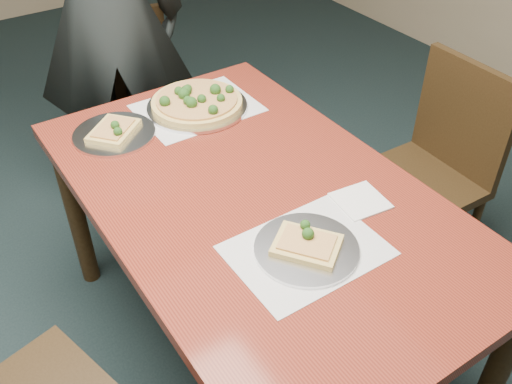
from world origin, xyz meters
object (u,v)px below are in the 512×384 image
chair_right (434,164)px  pizza_pan (197,103)px  diner (106,17)px  slice_plate_near (307,246)px  dining_table (256,215)px  chair_far (131,104)px  slice_plate_far (114,132)px

chair_right → pizza_pan: size_ratio=2.48×
chair_right → diner: diner is taller
pizza_pan → slice_plate_near: pizza_pan is taller
diner → chair_right: bearing=144.9°
dining_table → diner: (0.01, 1.12, 0.26)m
dining_table → chair_far: bearing=87.6°
diner → slice_plate_far: diner is taller
diner → slice_plate_far: 0.65m
pizza_pan → slice_plate_far: bearing=-179.8°
chair_far → slice_plate_far: bearing=-103.1°
diner → chair_far: bearing=162.0°
chair_right → diner: 1.45m
chair_far → diner: bearing=157.0°
diner → dining_table: bearing=107.8°
chair_far → slice_plate_near: (-0.07, -1.37, 0.25)m
slice_plate_near → slice_plate_far: (-0.20, 0.81, -0.00)m
chair_far → chair_right: bearing=-40.7°
dining_table → chair_right: chair_right is taller
chair_far → diner: size_ratio=0.49×
diner → slice_plate_near: size_ratio=6.59×
diner → slice_plate_far: bearing=86.2°
chair_far → slice_plate_near: size_ratio=3.25×
chair_right → diner: (-0.83, 1.11, 0.41)m
dining_table → chair_right: (0.84, 0.00, -0.14)m
chair_right → slice_plate_near: (-0.86, -0.28, 0.25)m
chair_right → diner: bearing=-141.7°
diner → pizza_pan: diner is taller
chair_right → slice_plate_far: 1.21m
chair_right → chair_far: bearing=-142.3°
slice_plate_near → slice_plate_far: bearing=104.1°
dining_table → diner: 1.15m
dining_table → slice_plate_far: size_ratio=5.36×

